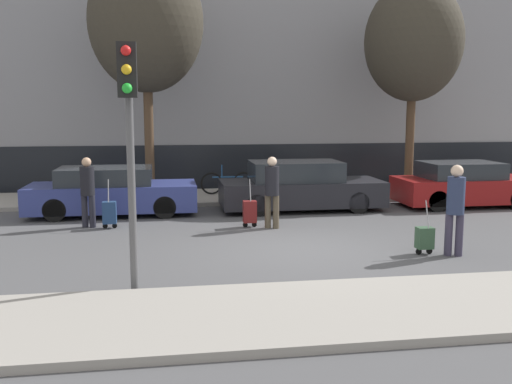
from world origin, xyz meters
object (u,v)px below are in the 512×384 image
at_px(pedestrian_center, 272,188).
at_px(traffic_light, 129,118).
at_px(parked_car_2, 463,185).
at_px(pedestrian_left, 88,188).
at_px(bare_tree_near_crossing, 146,23).
at_px(trolley_center, 250,212).
at_px(pedestrian_right, 455,204).
at_px(parked_car_1, 300,187).
at_px(parked_car_0, 111,192).
at_px(bare_tree_down_street, 414,42).
at_px(trolley_left, 109,213).
at_px(trolley_right, 425,238).
at_px(parked_bicycle, 228,183).

relative_size(pedestrian_center, traffic_light, 0.45).
bearing_deg(parked_car_2, pedestrian_left, -171.97).
bearing_deg(pedestrian_left, bare_tree_near_crossing, -91.33).
xyz_separation_m(pedestrian_left, trolley_center, (3.88, -0.59, -0.59)).
distance_m(parked_car_2, traffic_light, 11.68).
bearing_deg(trolley_center, pedestrian_right, -43.05).
distance_m(parked_car_1, trolley_center, 2.82).
bearing_deg(pedestrian_center, pedestrian_right, -24.01).
xyz_separation_m(parked_car_0, parked_car_2, (10.21, -0.16, 0.00)).
bearing_deg(pedestrian_center, parked_car_2, 41.93).
bearing_deg(pedestrian_right, trolley_center, 156.94).
relative_size(parked_car_0, parked_car_2, 1.12).
bearing_deg(parked_car_0, bare_tree_down_street, 11.15).
bearing_deg(parked_car_2, parked_car_1, 178.95).
bearing_deg(pedestrian_right, parked_car_2, 79.73).
height_order(parked_car_0, traffic_light, traffic_light).
xyz_separation_m(trolley_left, pedestrian_center, (3.88, -0.60, 0.60)).
relative_size(trolley_left, traffic_light, 0.31).
bearing_deg(bare_tree_near_crossing, parked_car_0, -120.26).
height_order(pedestrian_center, trolley_right, pedestrian_center).
bearing_deg(parked_car_1, traffic_light, -121.77).
distance_m(traffic_light, bare_tree_down_street, 12.39).
bearing_deg(parked_car_0, trolley_center, -32.84).
bearing_deg(trolley_center, pedestrian_left, 171.32).
height_order(parked_car_2, trolley_right, parked_car_2).
bearing_deg(parked_car_2, trolley_center, -162.73).
bearing_deg(parked_bicycle, traffic_light, -104.72).
xyz_separation_m(parked_car_0, parked_car_1, (5.25, -0.07, 0.03)).
bearing_deg(traffic_light, pedestrian_center, 56.21).
xyz_separation_m(trolley_left, pedestrian_right, (6.93, -3.72, 0.64)).
bearing_deg(bare_tree_near_crossing, pedestrian_center, -54.43).
relative_size(parked_car_0, pedestrian_center, 2.59).
distance_m(parked_car_0, trolley_right, 8.48).
relative_size(pedestrian_left, trolley_right, 1.57).
height_order(parked_car_1, pedestrian_center, pedestrian_center).
bearing_deg(parked_bicycle, pedestrian_right, -66.00).
relative_size(pedestrian_center, parked_bicycle, 0.98).
relative_size(parked_car_2, bare_tree_down_street, 0.59).
bearing_deg(parked_car_0, parked_bicycle, 35.75).
height_order(parked_car_2, bare_tree_down_street, bare_tree_down_street).
height_order(trolley_left, pedestrian_right, pedestrian_right).
distance_m(parked_car_1, pedestrian_left, 5.87).
distance_m(parked_bicycle, bare_tree_down_street, 7.45).
xyz_separation_m(pedestrian_center, bare_tree_near_crossing, (-2.99, 4.18, 4.38)).
xyz_separation_m(trolley_right, parked_bicycle, (-3.08, 7.88, 0.16)).
relative_size(parked_car_0, parked_car_1, 0.98).
distance_m(trolley_center, pedestrian_right, 4.92).
distance_m(trolley_center, bare_tree_down_street, 8.52).
bearing_deg(bare_tree_near_crossing, pedestrian_right, -50.42).
relative_size(parked_car_0, pedestrian_right, 2.50).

